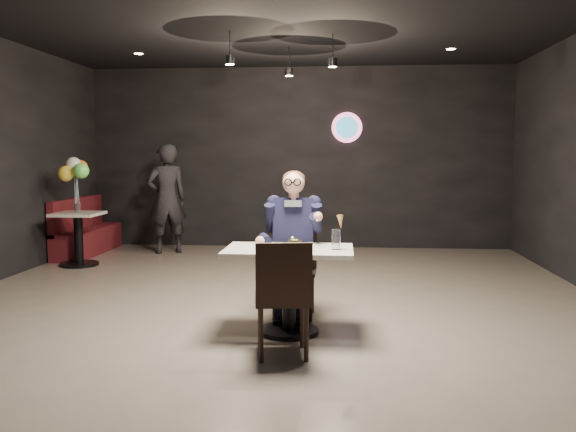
# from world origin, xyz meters

# --- Properties ---
(floor) EXTENTS (9.00, 9.00, 0.00)m
(floor) POSITION_xyz_m (0.00, 0.00, 0.00)
(floor) COLOR #6D665B
(floor) RESTS_ON ground
(wall_sign) EXTENTS (0.50, 0.06, 0.50)m
(wall_sign) POSITION_xyz_m (0.80, 4.47, 2.00)
(wall_sign) COLOR pink
(wall_sign) RESTS_ON floor
(pendant_lights) EXTENTS (1.40, 1.20, 0.36)m
(pendant_lights) POSITION_xyz_m (0.00, 2.00, 2.88)
(pendant_lights) COLOR black
(pendant_lights) RESTS_ON floor
(main_table) EXTENTS (1.10, 0.70, 0.75)m
(main_table) POSITION_xyz_m (0.27, -0.54, 0.38)
(main_table) COLOR silver
(main_table) RESTS_ON floor
(chair_far) EXTENTS (0.42, 0.46, 0.92)m
(chair_far) POSITION_xyz_m (0.27, 0.01, 0.46)
(chair_far) COLOR black
(chair_far) RESTS_ON floor
(chair_near) EXTENTS (0.49, 0.52, 0.92)m
(chair_near) POSITION_xyz_m (0.27, -1.12, 0.46)
(chair_near) COLOR black
(chair_near) RESTS_ON floor
(seated_man) EXTENTS (0.60, 0.80, 1.44)m
(seated_man) POSITION_xyz_m (0.27, 0.01, 0.72)
(seated_man) COLOR black
(seated_man) RESTS_ON floor
(dessert_plate) EXTENTS (0.24, 0.24, 0.01)m
(dessert_plate) POSITION_xyz_m (0.32, -0.59, 0.76)
(dessert_plate) COLOR white
(dessert_plate) RESTS_ON main_table
(cake_slice) EXTENTS (0.12, 0.11, 0.07)m
(cake_slice) POSITION_xyz_m (0.32, -0.62, 0.80)
(cake_slice) COLOR black
(cake_slice) RESTS_ON dessert_plate
(mint_leaf) EXTENTS (0.07, 0.04, 0.01)m
(mint_leaf) POSITION_xyz_m (0.33, -0.67, 0.84)
(mint_leaf) COLOR green
(mint_leaf) RESTS_ON cake_slice
(sundae_glass) EXTENTS (0.08, 0.08, 0.17)m
(sundae_glass) POSITION_xyz_m (0.68, -0.57, 0.84)
(sundae_glass) COLOR silver
(sundae_glass) RESTS_ON main_table
(wafer_cone) EXTENTS (0.07, 0.07, 0.12)m
(wafer_cone) POSITION_xyz_m (0.71, -0.59, 0.99)
(wafer_cone) COLOR tan
(wafer_cone) RESTS_ON sundae_glass
(booth_bench) EXTENTS (0.44, 1.76, 0.88)m
(booth_bench) POSITION_xyz_m (-3.25, 3.46, 0.44)
(booth_bench) COLOR #4E101A
(booth_bench) RESTS_ON floor
(side_table) EXTENTS (0.61, 0.61, 0.77)m
(side_table) POSITION_xyz_m (-2.95, 2.46, 0.38)
(side_table) COLOR silver
(side_table) RESTS_ON floor
(balloon_vase) EXTENTS (0.09, 0.09, 0.14)m
(balloon_vase) POSITION_xyz_m (-2.95, 2.46, 0.82)
(balloon_vase) COLOR silver
(balloon_vase) RESTS_ON side_table
(balloon_bunch) EXTENTS (0.39, 0.39, 0.65)m
(balloon_bunch) POSITION_xyz_m (-2.95, 2.46, 1.22)
(balloon_bunch) COLOR yellow
(balloon_bunch) RESTS_ON balloon_vase
(passerby) EXTENTS (0.75, 0.66, 1.72)m
(passerby) POSITION_xyz_m (-2.02, 3.65, 0.86)
(passerby) COLOR black
(passerby) RESTS_ON floor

